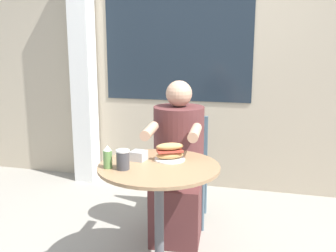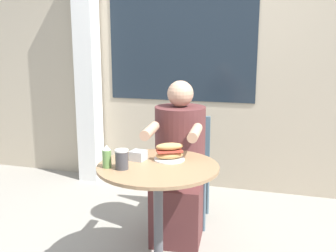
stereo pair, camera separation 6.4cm
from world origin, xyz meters
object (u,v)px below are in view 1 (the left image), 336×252
at_px(cafe_table, 159,196).
at_px(diner_chair, 186,158).
at_px(sandwich_on_plate, 170,152).
at_px(drink_cup, 123,160).
at_px(seated_diner, 178,171).
at_px(condiment_bottle, 108,157).

relative_size(cafe_table, diner_chair, 0.86).
xyz_separation_m(sandwich_on_plate, drink_cup, (-0.22, -0.25, 0.01)).
height_order(seated_diner, drink_cup, seated_diner).
xyz_separation_m(diner_chair, drink_cup, (-0.15, -1.05, 0.29)).
relative_size(cafe_table, drink_cup, 6.36).
bearing_deg(drink_cup, diner_chair, 81.82).
xyz_separation_m(diner_chair, condiment_bottle, (-0.25, -1.05, 0.29)).
height_order(sandwich_on_plate, condiment_bottle, condiment_bottle).
relative_size(diner_chair, sandwich_on_plate, 4.45).
xyz_separation_m(cafe_table, seated_diner, (-0.02, 0.58, -0.03)).
height_order(diner_chair, seated_diner, seated_diner).
height_order(cafe_table, drink_cup, drink_cup).
bearing_deg(drink_cup, sandwich_on_plate, 49.09).
bearing_deg(diner_chair, sandwich_on_plate, 89.00).
bearing_deg(condiment_bottle, seated_diner, 69.64).
relative_size(diner_chair, drink_cup, 7.38).
bearing_deg(sandwich_on_plate, diner_chair, 94.82).
relative_size(drink_cup, condiment_bottle, 0.85).
bearing_deg(condiment_bottle, cafe_table, 24.52).
bearing_deg(drink_cup, seated_diner, 76.84).
bearing_deg(drink_cup, cafe_table, 34.99).
height_order(seated_diner, condiment_bottle, seated_diner).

